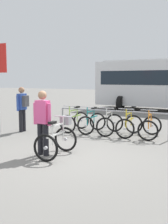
{
  "coord_description": "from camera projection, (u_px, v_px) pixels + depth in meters",
  "views": [
    {
      "loc": [
        3.48,
        -5.69,
        1.93
      ],
      "look_at": [
        -0.15,
        1.14,
        1.0
      ],
      "focal_mm": 44.2,
      "sensor_mm": 36.0,
      "label": 1
    }
  ],
  "objects": [
    {
      "name": "ground_plane",
      "position": [
        68.0,
        157.0,
        6.84
      ],
      "size": [
        80.0,
        80.0,
        0.0
      ],
      "primitive_type": "plane",
      "color": "slate"
    },
    {
      "name": "bike_rack_rail",
      "position": [
        111.0,
        116.0,
        9.41
      ],
      "size": [
        3.91,
        0.19,
        0.88
      ],
      "color": "#99999E",
      "rests_on": "ground"
    },
    {
      "name": "racked_bike_lime",
      "position": [
        75.0,
        121.0,
        10.26
      ],
      "size": [
        0.66,
        1.11,
        0.97
      ],
      "color": "black",
      "rests_on": "ground"
    },
    {
      "name": "racked_bike_teal",
      "position": [
        92.0,
        122.0,
        9.96
      ],
      "size": [
        0.69,
        1.13,
        0.98
      ],
      "color": "black",
      "rests_on": "ground"
    },
    {
      "name": "racked_bike_white",
      "position": [
        110.0,
        124.0,
        9.65
      ],
      "size": [
        0.73,
        1.15,
        0.97
      ],
      "color": "black",
      "rests_on": "ground"
    },
    {
      "name": "racked_bike_yellow",
      "position": [
        129.0,
        125.0,
        9.35
      ],
      "size": [
        0.7,
        1.12,
        0.97
      ],
      "color": "black",
      "rests_on": "ground"
    },
    {
      "name": "racked_bike_orange",
      "position": [
        150.0,
        127.0,
        9.04
      ],
      "size": [
        0.79,
        1.15,
        0.97
      ],
      "color": "black",
      "rests_on": "ground"
    },
    {
      "name": "featured_bicycle",
      "position": [
        58.0,
        138.0,
        6.95
      ],
      "size": [
        0.75,
        1.2,
        0.97
      ],
      "color": "black",
      "rests_on": "ground"
    },
    {
      "name": "person_with_featured_bike",
      "position": [
        43.0,
        120.0,
        6.91
      ],
      "size": [
        0.53,
        0.22,
        1.64
      ],
      "color": "black",
      "rests_on": "ground"
    },
    {
      "name": "pedestrian_with_backpack",
      "position": [
        22.0,
        106.0,
        10.05
      ],
      "size": [
        0.35,
        0.53,
        1.64
      ],
      "color": "black",
      "rests_on": "ground"
    },
    {
      "name": "banner_flag",
      "position": [
        0.0,
        70.0,
        9.66
      ],
      "size": [
        0.45,
        0.05,
        3.2
      ],
      "color": "#B2B2B7",
      "rests_on": "ground"
    }
  ]
}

